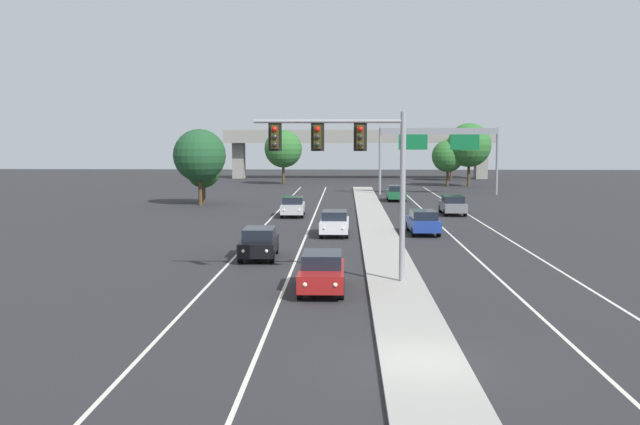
{
  "coord_description": "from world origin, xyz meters",
  "views": [
    {
      "loc": [
        -2.16,
        -19.43,
        6.19
      ],
      "look_at": [
        -3.2,
        10.1,
        3.2
      ],
      "focal_mm": 40.63,
      "sensor_mm": 36.0,
      "label": 1
    }
  ],
  "objects_px": {
    "car_oncoming_white": "(335,223)",
    "tree_far_left_b": "(200,155)",
    "highway_sign_gantry": "(439,140)",
    "tree_far_left_c": "(283,149)",
    "tree_far_right_a": "(451,153)",
    "car_oncoming_silver": "(293,206)",
    "car_oncoming_black": "(259,243)",
    "tree_far_right_c": "(448,156)",
    "overhead_signal_mast": "(351,157)",
    "tree_far_left_a": "(203,171)",
    "tree_far_right_b": "(469,145)",
    "car_receding_green": "(396,193)",
    "car_receding_blue": "(423,222)",
    "car_receding_grey": "(453,205)",
    "car_oncoming_red": "(322,271)"
  },
  "relations": [
    {
      "from": "car_oncoming_black",
      "to": "tree_far_right_c",
      "type": "relative_size",
      "value": 0.74
    },
    {
      "from": "highway_sign_gantry",
      "to": "tree_far_left_c",
      "type": "xyz_separation_m",
      "value": [
        -18.93,
        18.29,
        -1.26
      ]
    },
    {
      "from": "car_oncoming_black",
      "to": "car_receding_grey",
      "type": "distance_m",
      "value": 26.16
    },
    {
      "from": "tree_far_left_a",
      "to": "tree_far_right_b",
      "type": "xyz_separation_m",
      "value": [
        30.11,
        25.34,
        2.37
      ]
    },
    {
      "from": "car_oncoming_silver",
      "to": "tree_far_left_b",
      "type": "height_order",
      "value": "tree_far_left_b"
    },
    {
      "from": "overhead_signal_mast",
      "to": "tree_far_left_c",
      "type": "bearing_deg",
      "value": 97.29
    },
    {
      "from": "car_receding_grey",
      "to": "car_receding_green",
      "type": "relative_size",
      "value": 1.0
    },
    {
      "from": "car_oncoming_red",
      "to": "car_receding_grey",
      "type": "relative_size",
      "value": 1.0
    },
    {
      "from": "tree_far_left_b",
      "to": "tree_far_right_c",
      "type": "bearing_deg",
      "value": 46.14
    },
    {
      "from": "car_receding_grey",
      "to": "tree_far_right_c",
      "type": "relative_size",
      "value": 0.73
    },
    {
      "from": "car_oncoming_black",
      "to": "car_oncoming_silver",
      "type": "bearing_deg",
      "value": 89.25
    },
    {
      "from": "tree_far_left_a",
      "to": "tree_far_left_c",
      "type": "bearing_deg",
      "value": 79.59
    },
    {
      "from": "tree_far_right_c",
      "to": "car_oncoming_black",
      "type": "bearing_deg",
      "value": -107.02
    },
    {
      "from": "highway_sign_gantry",
      "to": "tree_far_left_a",
      "type": "height_order",
      "value": "highway_sign_gantry"
    },
    {
      "from": "tree_far_left_a",
      "to": "tree_far_left_b",
      "type": "distance_m",
      "value": 3.1
    },
    {
      "from": "overhead_signal_mast",
      "to": "tree_far_right_b",
      "type": "xyz_separation_m",
      "value": [
        15.95,
        65.08,
        0.0
      ]
    },
    {
      "from": "car_oncoming_red",
      "to": "car_receding_green",
      "type": "distance_m",
      "value": 44.38
    },
    {
      "from": "tree_far_left_a",
      "to": "tree_far_left_c",
      "type": "xyz_separation_m",
      "value": [
        5.35,
        29.13,
        1.84
      ]
    },
    {
      "from": "tree_far_right_a",
      "to": "car_receding_grey",
      "type": "bearing_deg",
      "value": -98.04
    },
    {
      "from": "car_oncoming_white",
      "to": "tree_far_left_c",
      "type": "height_order",
      "value": "tree_far_left_c"
    },
    {
      "from": "car_oncoming_white",
      "to": "tree_far_right_a",
      "type": "relative_size",
      "value": 0.71
    },
    {
      "from": "overhead_signal_mast",
      "to": "car_oncoming_white",
      "type": "distance_m",
      "value": 16.58
    },
    {
      "from": "car_oncoming_white",
      "to": "tree_far_left_b",
      "type": "bearing_deg",
      "value": 121.58
    },
    {
      "from": "overhead_signal_mast",
      "to": "tree_far_left_b",
      "type": "height_order",
      "value": "overhead_signal_mast"
    },
    {
      "from": "car_oncoming_black",
      "to": "tree_far_left_a",
      "type": "xyz_separation_m",
      "value": [
        -9.41,
        33.08,
        2.25
      ]
    },
    {
      "from": "car_receding_green",
      "to": "highway_sign_gantry",
      "type": "bearing_deg",
      "value": 57.34
    },
    {
      "from": "car_oncoming_black",
      "to": "car_receding_grey",
      "type": "xyz_separation_m",
      "value": [
        13.37,
        22.48,
        0.0
      ]
    },
    {
      "from": "tree_far_left_a",
      "to": "car_oncoming_white",
      "type": "bearing_deg",
      "value": -60.98
    },
    {
      "from": "tree_far_right_a",
      "to": "car_oncoming_red",
      "type": "bearing_deg",
      "value": -101.83
    },
    {
      "from": "car_oncoming_black",
      "to": "tree_far_left_a",
      "type": "bearing_deg",
      "value": 105.88
    },
    {
      "from": "overhead_signal_mast",
      "to": "tree_far_left_b",
      "type": "xyz_separation_m",
      "value": [
        -13.97,
        37.1,
        -0.75
      ]
    },
    {
      "from": "car_receding_blue",
      "to": "car_oncoming_white",
      "type": "bearing_deg",
      "value": -172.27
    },
    {
      "from": "highway_sign_gantry",
      "to": "tree_far_right_b",
      "type": "distance_m",
      "value": 15.65
    },
    {
      "from": "car_oncoming_black",
      "to": "tree_far_right_a",
      "type": "height_order",
      "value": "tree_far_right_a"
    },
    {
      "from": "tree_far_left_a",
      "to": "car_receding_grey",
      "type": "bearing_deg",
      "value": -24.95
    },
    {
      "from": "tree_far_left_c",
      "to": "tree_far_left_b",
      "type": "height_order",
      "value": "tree_far_left_c"
    },
    {
      "from": "car_receding_blue",
      "to": "car_oncoming_black",
      "type": "bearing_deg",
      "value": -133.83
    },
    {
      "from": "car_receding_grey",
      "to": "tree_far_left_b",
      "type": "height_order",
      "value": "tree_far_left_b"
    },
    {
      "from": "car_oncoming_red",
      "to": "tree_far_left_b",
      "type": "distance_m",
      "value": 40.86
    },
    {
      "from": "car_oncoming_black",
      "to": "tree_far_right_c",
      "type": "distance_m",
      "value": 61.52
    },
    {
      "from": "tree_far_left_c",
      "to": "car_receding_blue",
      "type": "bearing_deg",
      "value": -75.31
    },
    {
      "from": "car_receding_grey",
      "to": "highway_sign_gantry",
      "type": "bearing_deg",
      "value": 85.99
    },
    {
      "from": "car_oncoming_white",
      "to": "car_oncoming_silver",
      "type": "height_order",
      "value": "same"
    },
    {
      "from": "car_oncoming_black",
      "to": "tree_far_right_b",
      "type": "relative_size",
      "value": 0.54
    },
    {
      "from": "overhead_signal_mast",
      "to": "car_receding_grey",
      "type": "bearing_deg",
      "value": 73.53
    },
    {
      "from": "car_oncoming_white",
      "to": "tree_far_left_b",
      "type": "height_order",
      "value": "tree_far_left_b"
    },
    {
      "from": "car_receding_blue",
      "to": "tree_far_right_c",
      "type": "height_order",
      "value": "tree_far_right_c"
    },
    {
      "from": "overhead_signal_mast",
      "to": "car_oncoming_silver",
      "type": "bearing_deg",
      "value": 99.29
    },
    {
      "from": "tree_far_left_c",
      "to": "highway_sign_gantry",
      "type": "bearing_deg",
      "value": -44.02
    },
    {
      "from": "car_receding_blue",
      "to": "tree_far_left_c",
      "type": "relative_size",
      "value": 0.6
    }
  ]
}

